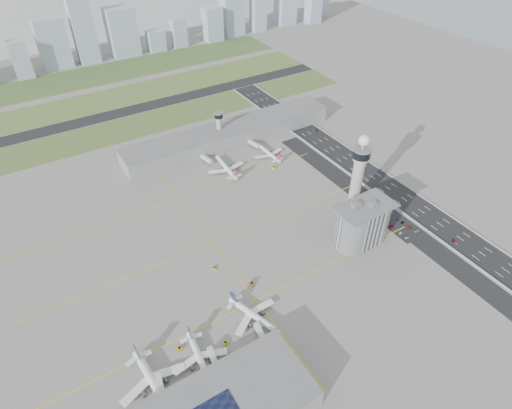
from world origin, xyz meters
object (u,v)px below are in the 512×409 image
jet_bridge_near_0 (164,401)px  jet_bridge_far_0 (202,157)px  airplane_far_b (268,151)px  car_lot_1 (401,233)px  car_lot_0 (407,238)px  airplane_near_b (200,358)px  tug_1 (225,343)px  car_hw_4 (271,112)px  airplane_near_a (153,381)px  car_hw_2 (316,131)px  car_lot_3 (385,220)px  tug_5 (274,168)px  car_hw_0 (453,241)px  tug_0 (179,348)px  tug_2 (252,283)px  car_lot_4 (378,215)px  car_lot_8 (403,222)px  jet_bridge_near_1 (217,371)px  tug_3 (214,268)px  tug_4 (224,165)px  car_lot_2 (391,225)px  car_lot_10 (390,213)px  admin_building (362,223)px  airplane_near_c (255,314)px  jet_bridge_far_1 (249,142)px  airplane_far_a (226,165)px  car_lot_6 (417,231)px  control_tower (359,171)px  car_lot_5 (372,210)px  car_lot_7 (409,227)px  jet_bridge_near_2 (265,345)px  secondary_tower (219,125)px  car_lot_9 (399,218)px

jet_bridge_near_0 → jet_bridge_far_0: bearing=-20.8°
airplane_far_b → car_lot_1: size_ratio=10.42×
jet_bridge_near_0 → car_lot_0: bearing=-73.8°
airplane_near_b → car_lot_1: 171.30m
tug_1 → car_hw_4: (177.72, 224.85, -0.30)m
airplane_near_a → car_lot_0: 197.02m
car_hw_2 → jet_bridge_near_0: bearing=-139.8°
car_lot_3 → airplane_near_a: bearing=89.9°
tug_5 → car_hw_0: bearing=72.1°
tug_0 → tug_2: (58.80, 18.99, 0.00)m
car_lot_4 → car_lot_8: bearing=-142.1°
jet_bridge_near_1 → tug_0: bearing=34.8°
tug_3 → tug_4: bearing=-91.8°
airplane_far_b → car_lot_3: bearing=-169.3°
car_lot_2 → car_lot_8: 10.04m
car_lot_10 → tug_3: bearing=87.5°
tug_5 → tug_4: bearing=-76.2°
admin_building → airplane_near_c: (-99.86, -19.71, -9.87)m
jet_bridge_far_1 → tug_3: size_ratio=5.07×
airplane_far_b → airplane_far_a: bearing=90.0°
jet_bridge_near_1 → car_lot_8: 178.69m
airplane_near_a → admin_building: bearing=94.7°
tug_2 → car_lot_3: size_ratio=0.76×
car_lot_3 → car_lot_6: car_lot_6 is taller
control_tower → car_lot_5: size_ratio=17.03×
car_lot_1 → car_lot_7: car_lot_7 is taller
tug_5 → car_lot_0: tug_5 is taller
tug_1 → car_hw_4: size_ratio=0.89×
jet_bridge_near_2 → car_lot_5: size_ratio=3.70×
jet_bridge_far_0 → car_lot_10: bearing=22.0°
airplane_near_b → tug_5: airplane_near_b is taller
tug_4 → car_lot_6: tug_4 is taller
car_lot_0 → airplane_far_b: bearing=18.9°
car_lot_3 → car_lot_7: (9.72, -15.30, 0.03)m
airplane_near_c → tug_5: 160.68m
car_lot_2 → car_lot_6: (11.61, -14.63, -0.01)m
admin_building → jet_bridge_near_0: (-164.99, -39.00, -12.45)m
control_tower → car_lot_4: (10.39, -18.24, -34.43)m
airplane_far_b → tug_4: 44.02m
secondary_tower → jet_bridge_near_1: 239.88m
car_lot_1 → car_hw_2: 157.94m
airplane_far_a → car_hw_0: (95.71, -164.91, -4.94)m
tug_5 → car_lot_5: (32.67, -89.06, -0.35)m
car_lot_1 → car_lot_10: (10.06, 20.87, 0.08)m
jet_bridge_near_1 → tug_4: size_ratio=4.45×
jet_bridge_near_0 → tug_5: jet_bridge_near_0 is taller
tug_3 → car_lot_8: tug_3 is taller
car_hw_0 → car_lot_9: bearing=117.2°
car_lot_4 → car_hw_2: car_lot_4 is taller
airplane_near_c → car_lot_3: airplane_near_c is taller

